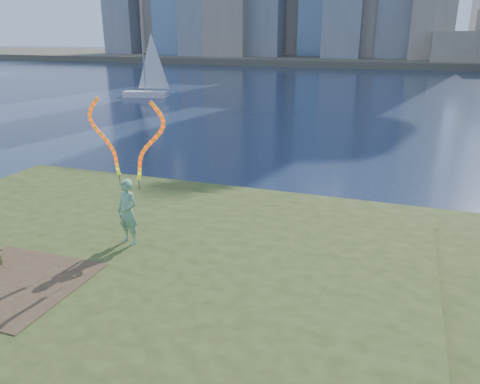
% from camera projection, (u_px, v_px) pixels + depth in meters
% --- Properties ---
extents(ground, '(320.00, 320.00, 0.00)m').
position_uv_depth(ground, '(165.00, 266.00, 13.01)').
color(ground, '#1A2842').
rests_on(ground, ground).
extents(grassy_knoll, '(20.00, 18.00, 0.80)m').
position_uv_depth(grassy_knoll, '(117.00, 298.00, 10.85)').
color(grassy_knoll, '#344217').
rests_on(grassy_knoll, ground).
extents(dirt_patch, '(3.20, 3.00, 0.02)m').
position_uv_depth(dirt_patch, '(10.00, 283.00, 10.58)').
color(dirt_patch, '#47331E').
rests_on(dirt_patch, grassy_knoll).
extents(far_shore, '(320.00, 40.00, 1.20)m').
position_uv_depth(far_shore, '(380.00, 59.00, 97.57)').
color(far_shore, '#4E4939').
rests_on(far_shore, ground).
extents(woman_with_ribbons, '(2.05, 0.68, 4.15)m').
position_uv_depth(woman_with_ribbons, '(127.00, 194.00, 12.16)').
color(woman_with_ribbons, '#1D7634').
rests_on(woman_with_ribbons, grassy_knoll).
extents(sailboat, '(4.64, 2.30, 6.97)m').
position_uv_depth(sailboat, '(148.00, 85.00, 45.80)').
color(sailboat, silver).
rests_on(sailboat, ground).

